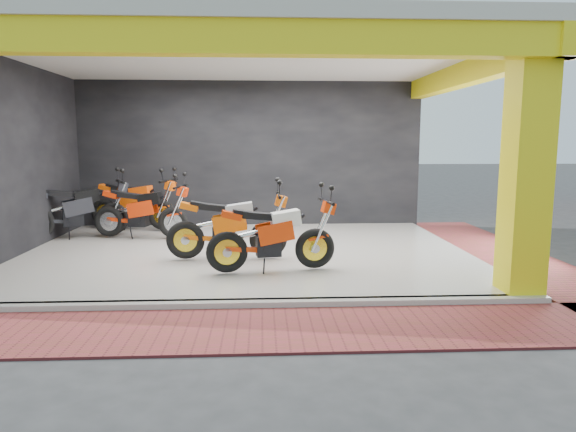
% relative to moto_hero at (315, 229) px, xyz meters
% --- Properties ---
extents(ground, '(80.00, 80.00, 0.00)m').
position_rel_moto_hero_xyz_m(ground, '(-1.11, -0.52, -0.75)').
color(ground, '#2D2D30').
rests_on(ground, ground).
extents(showroom_floor, '(8.00, 6.00, 0.10)m').
position_rel_moto_hero_xyz_m(showroom_floor, '(-1.11, 1.48, -0.70)').
color(showroom_floor, silver).
rests_on(showroom_floor, ground).
extents(showroom_ceiling, '(8.40, 6.40, 0.20)m').
position_rel_moto_hero_xyz_m(showroom_ceiling, '(-1.11, 1.48, 2.85)').
color(showroom_ceiling, beige).
rests_on(showroom_ceiling, corner_column).
extents(back_wall, '(8.20, 0.20, 3.50)m').
position_rel_moto_hero_xyz_m(back_wall, '(-1.11, 4.58, 1.00)').
color(back_wall, black).
rests_on(back_wall, ground).
extents(left_wall, '(0.20, 6.20, 3.50)m').
position_rel_moto_hero_xyz_m(left_wall, '(-5.21, 1.48, 1.00)').
color(left_wall, black).
rests_on(left_wall, ground).
extents(corner_column, '(0.50, 0.50, 3.50)m').
position_rel_moto_hero_xyz_m(corner_column, '(2.64, -1.27, 1.00)').
color(corner_column, yellow).
rests_on(corner_column, ground).
extents(header_beam_front, '(8.40, 0.30, 0.40)m').
position_rel_moto_hero_xyz_m(header_beam_front, '(-1.11, -1.52, 2.55)').
color(header_beam_front, yellow).
rests_on(header_beam_front, corner_column).
extents(header_beam_right, '(0.30, 6.40, 0.40)m').
position_rel_moto_hero_xyz_m(header_beam_right, '(2.89, 1.48, 2.55)').
color(header_beam_right, yellow).
rests_on(header_beam_right, corner_column).
extents(floor_kerb, '(8.00, 0.20, 0.10)m').
position_rel_moto_hero_xyz_m(floor_kerb, '(-1.11, -1.54, -0.70)').
color(floor_kerb, silver).
rests_on(floor_kerb, ground).
extents(paver_front, '(9.00, 1.40, 0.03)m').
position_rel_moto_hero_xyz_m(paver_front, '(-1.11, -2.32, -0.73)').
color(paver_front, maroon).
rests_on(paver_front, ground).
extents(paver_right, '(1.40, 7.00, 0.03)m').
position_rel_moto_hero_xyz_m(paver_right, '(3.69, 1.48, -0.73)').
color(paver_right, maroon).
rests_on(paver_right, ground).
extents(moto_hero, '(2.21, 1.10, 1.29)m').
position_rel_moto_hero_xyz_m(moto_hero, '(0.00, 0.00, 0.00)').
color(moto_hero, red).
rests_on(moto_hero, showroom_floor).
extents(moto_row_a, '(2.17, 0.84, 1.32)m').
position_rel_moto_hero_xyz_m(moto_row_a, '(-0.72, 0.78, 0.01)').
color(moto_row_a, '#DC5909').
rests_on(moto_row_a, showroom_floor).
extents(moto_row_b, '(2.24, 1.15, 1.31)m').
position_rel_moto_hero_xyz_m(moto_row_b, '(-2.64, 2.66, 0.01)').
color(moto_row_b, red).
rests_on(moto_row_b, showroom_floor).
extents(moto_row_c, '(2.38, 1.44, 1.36)m').
position_rel_moto_hero_xyz_m(moto_row_c, '(-3.05, 3.64, 0.04)').
color(moto_row_c, '#FF590A').
rests_on(moto_row_c, showroom_floor).
extents(moto_row_d, '(2.40, 1.70, 1.38)m').
position_rel_moto_hero_xyz_m(moto_row_d, '(-4.00, 3.16, 0.04)').
color(moto_row_d, black).
rests_on(moto_row_d, showroom_floor).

